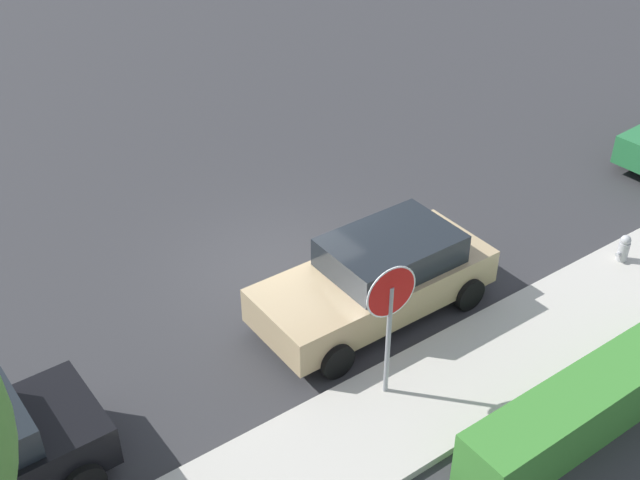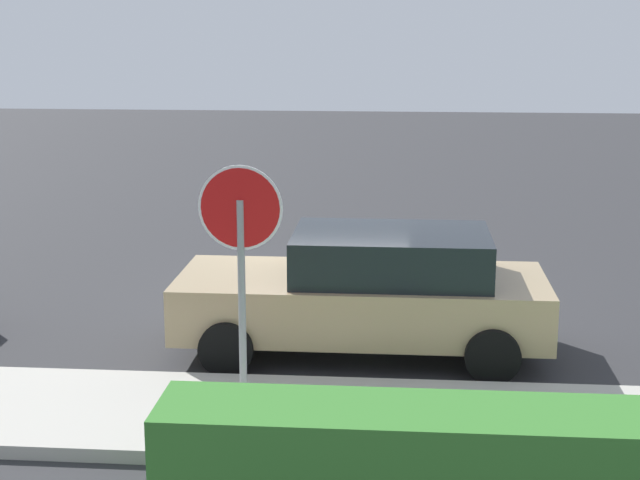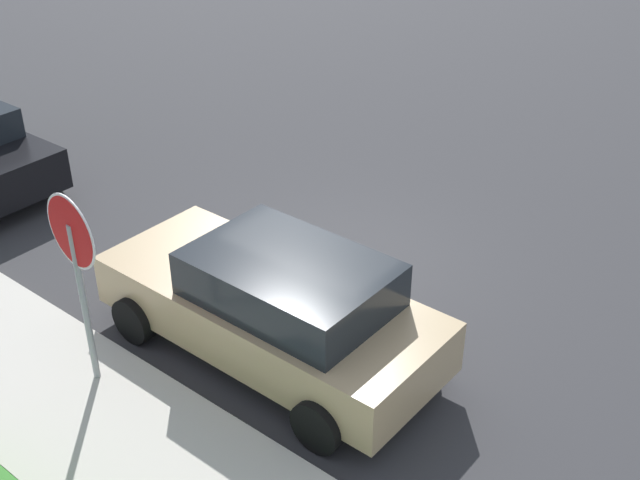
% 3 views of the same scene
% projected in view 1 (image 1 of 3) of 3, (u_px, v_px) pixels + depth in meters
% --- Properties ---
extents(ground_plane, '(60.00, 60.00, 0.00)m').
position_uv_depth(ground_plane, '(278.00, 268.00, 16.05)').
color(ground_plane, '#2D2D30').
extents(sidewalk_curb, '(32.00, 2.08, 0.14)m').
position_uv_depth(sidewalk_curb, '(430.00, 397.00, 13.00)').
color(sidewalk_curb, '#B2ADA3').
rests_on(sidewalk_curb, ground_plane).
extents(stop_sign, '(0.89, 0.08, 2.61)m').
position_uv_depth(stop_sign, '(390.00, 310.00, 12.09)').
color(stop_sign, gray).
rests_on(stop_sign, ground_plane).
extents(parked_car_tan, '(4.51, 2.05, 1.54)m').
position_uv_depth(parked_car_tan, '(378.00, 277.00, 14.49)').
color(parked_car_tan, tan).
rests_on(parked_car_tan, ground_plane).
extents(fire_hydrant, '(0.30, 0.22, 0.72)m').
position_uv_depth(fire_hydrant, '(623.00, 251.00, 15.92)').
color(fire_hydrant, '#A5A5A8').
rests_on(fire_hydrant, ground_plane).
extents(front_yard_hedge, '(5.57, 0.91, 0.98)m').
position_uv_depth(front_yard_hedge, '(604.00, 395.00, 12.46)').
color(front_yard_hedge, '#387A2D').
rests_on(front_yard_hedge, ground_plane).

